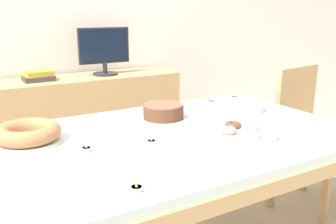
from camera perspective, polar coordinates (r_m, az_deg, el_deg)
wall_back at (r=3.29m, az=-15.71°, el=14.82°), size 8.00×0.10×2.60m
dining_table at (r=1.73m, az=1.61°, el=-5.87°), size 1.62×1.06×0.76m
chair at (r=2.63m, az=20.60°, el=-2.83°), size 0.47×0.47×0.94m
sideboard at (r=3.14m, az=-13.10°, el=-1.87°), size 1.62×0.44×0.78m
computer_monitor at (r=3.09m, az=-9.68°, el=9.09°), size 0.42×0.20×0.38m
book_stack at (r=2.97m, az=-19.16°, el=5.22°), size 0.22×0.18×0.08m
cake_chocolate_round at (r=1.88m, az=-0.70°, el=-0.18°), size 0.29×0.29×0.08m
cake_golden_bundt at (r=1.67m, az=-20.61°, el=-3.11°), size 0.28×0.28×0.08m
pastry_platter at (r=1.71m, az=11.05°, el=-3.02°), size 0.32×0.32×0.04m
plate_stack at (r=2.11m, az=11.60°, el=0.86°), size 0.21×0.21×0.05m
tealight_near_cakes at (r=1.18m, az=-4.82°, el=-11.50°), size 0.04×0.04×0.04m
tealight_near_front at (r=1.56m, az=-2.54°, el=-4.55°), size 0.04×0.04×0.04m
tealight_centre at (r=1.52m, az=-12.33°, el=-5.51°), size 0.04×0.04×0.04m
tealight_left_edge at (r=2.38m, az=10.05°, el=2.23°), size 0.04×0.04×0.04m
tealight_right_edge at (r=2.25m, az=6.55°, el=1.56°), size 0.04×0.04×0.04m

